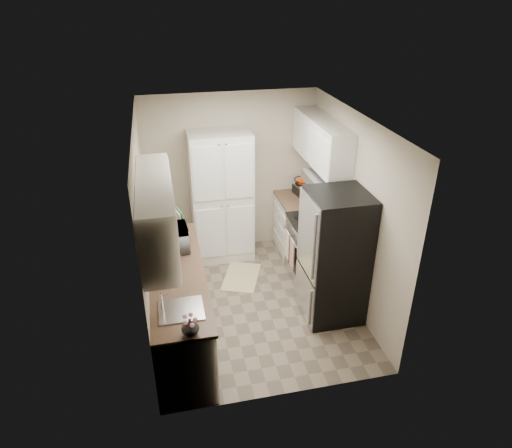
# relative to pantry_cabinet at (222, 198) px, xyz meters

# --- Properties ---
(ground) EXTENTS (3.20, 3.20, 0.00)m
(ground) POSITION_rel_pantry_cabinet_xyz_m (0.20, -1.32, -1.00)
(ground) COLOR #7A6B56
(ground) RESTS_ON ground
(room_shell) EXTENTS (2.64, 3.24, 2.52)m
(room_shell) POSITION_rel_pantry_cabinet_xyz_m (0.18, -1.32, 0.63)
(room_shell) COLOR #C1B39C
(room_shell) RESTS_ON ground
(pantry_cabinet) EXTENTS (0.90, 0.55, 2.00)m
(pantry_cabinet) POSITION_rel_pantry_cabinet_xyz_m (0.00, 0.00, 0.00)
(pantry_cabinet) COLOR silver
(pantry_cabinet) RESTS_ON ground
(base_cabinet_left) EXTENTS (0.60, 2.30, 0.88)m
(base_cabinet_left) POSITION_rel_pantry_cabinet_xyz_m (-0.79, -1.75, -0.56)
(base_cabinet_left) COLOR silver
(base_cabinet_left) RESTS_ON ground
(countertop_left) EXTENTS (0.63, 2.33, 0.04)m
(countertop_left) POSITION_rel_pantry_cabinet_xyz_m (-0.79, -1.75, -0.10)
(countertop_left) COLOR brown
(countertop_left) RESTS_ON base_cabinet_left
(base_cabinet_right) EXTENTS (0.60, 0.80, 0.88)m
(base_cabinet_right) POSITION_rel_pantry_cabinet_xyz_m (1.19, -0.12, -0.56)
(base_cabinet_right) COLOR silver
(base_cabinet_right) RESTS_ON ground
(countertop_right) EXTENTS (0.63, 0.83, 0.04)m
(countertop_right) POSITION_rel_pantry_cabinet_xyz_m (1.19, -0.12, -0.10)
(countertop_right) COLOR brown
(countertop_right) RESTS_ON base_cabinet_right
(electric_range) EXTENTS (0.71, 0.78, 1.13)m
(electric_range) POSITION_rel_pantry_cabinet_xyz_m (1.17, -0.93, -0.52)
(electric_range) COLOR #B7B7BC
(electric_range) RESTS_ON ground
(refrigerator) EXTENTS (0.70, 0.72, 1.70)m
(refrigerator) POSITION_rel_pantry_cabinet_xyz_m (1.14, -1.73, -0.15)
(refrigerator) COLOR #B7B7BC
(refrigerator) RESTS_ON ground
(microwave) EXTENTS (0.35, 0.49, 0.26)m
(microwave) POSITION_rel_pantry_cabinet_xyz_m (-0.76, -1.19, 0.05)
(microwave) COLOR #B0AFB4
(microwave) RESTS_ON countertop_left
(wine_bottle) EXTENTS (0.08, 0.08, 0.32)m
(wine_bottle) POSITION_rel_pantry_cabinet_xyz_m (-0.75, -0.89, 0.08)
(wine_bottle) COLOR black
(wine_bottle) RESTS_ON countertop_left
(flower_vase) EXTENTS (0.19, 0.19, 0.17)m
(flower_vase) POSITION_rel_pantry_cabinet_xyz_m (-0.73, -2.83, 0.01)
(flower_vase) COLOR silver
(flower_vase) RESTS_ON countertop_left
(cutting_board) EXTENTS (0.08, 0.22, 0.28)m
(cutting_board) POSITION_rel_pantry_cabinet_xyz_m (-0.65, -0.71, 0.06)
(cutting_board) COLOR #3C8546
(cutting_board) RESTS_ON countertop_left
(toaster_oven) EXTENTS (0.32, 0.38, 0.20)m
(toaster_oven) POSITION_rel_pantry_cabinet_xyz_m (1.29, -0.03, 0.02)
(toaster_oven) COLOR silver
(toaster_oven) RESTS_ON countertop_right
(fruit_basket) EXTENTS (0.32, 0.32, 0.13)m
(fruit_basket) POSITION_rel_pantry_cabinet_xyz_m (1.27, -0.03, 0.18)
(fruit_basket) COLOR #D53E00
(fruit_basket) RESTS_ON toaster_oven
(kitchen_mat) EXTENTS (0.72, 0.88, 0.01)m
(kitchen_mat) POSITION_rel_pantry_cabinet_xyz_m (0.16, -0.69, -0.99)
(kitchen_mat) COLOR beige
(kitchen_mat) RESTS_ON ground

